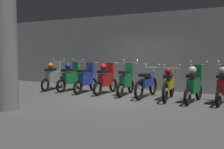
# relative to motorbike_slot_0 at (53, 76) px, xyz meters

# --- Properties ---
(ground_plane) EXTENTS (80.00, 80.00, 0.00)m
(ground_plane) POSITION_rel_motorbike_slot_0_xyz_m (3.29, -0.60, -0.57)
(ground_plane) COLOR #565451
(back_wall) EXTENTS (16.00, 0.30, 3.18)m
(back_wall) POSITION_rel_motorbike_slot_0_xyz_m (3.29, 2.07, 1.02)
(back_wall) COLOR gray
(back_wall) RESTS_ON ground
(motorbike_slot_0) EXTENTS (0.58, 1.67, 1.29)m
(motorbike_slot_0) POSITION_rel_motorbike_slot_0_xyz_m (0.00, 0.00, 0.00)
(motorbike_slot_0) COLOR black
(motorbike_slot_0) RESTS_ON ground
(motorbike_slot_1) EXTENTS (0.59, 1.68, 1.29)m
(motorbike_slot_1) POSITION_rel_motorbike_slot_0_xyz_m (0.83, 0.13, 0.00)
(motorbike_slot_1) COLOR black
(motorbike_slot_1) RESTS_ON ground
(motorbike_slot_2) EXTENTS (0.56, 1.68, 1.18)m
(motorbike_slot_2) POSITION_rel_motorbike_slot_0_xyz_m (1.64, 0.04, -0.04)
(motorbike_slot_2) COLOR black
(motorbike_slot_2) RESTS_ON ground
(motorbike_slot_3) EXTENTS (0.56, 1.68, 1.18)m
(motorbike_slot_3) POSITION_rel_motorbike_slot_0_xyz_m (2.47, 0.15, -0.00)
(motorbike_slot_3) COLOR black
(motorbike_slot_3) RESTS_ON ground
(motorbike_slot_4) EXTENTS (0.59, 1.68, 1.29)m
(motorbike_slot_4) POSITION_rel_motorbike_slot_0_xyz_m (3.28, 0.21, -0.04)
(motorbike_slot_4) COLOR black
(motorbike_slot_4) RESTS_ON ground
(motorbike_slot_5) EXTENTS (0.59, 1.95, 1.15)m
(motorbike_slot_5) POSITION_rel_motorbike_slot_0_xyz_m (4.11, 0.15, -0.08)
(motorbike_slot_5) COLOR black
(motorbike_slot_5) RESTS_ON ground
(motorbike_slot_6) EXTENTS (0.59, 1.95, 1.15)m
(motorbike_slot_6) POSITION_rel_motorbike_slot_0_xyz_m (4.92, 0.04, -0.04)
(motorbike_slot_6) COLOR black
(motorbike_slot_6) RESTS_ON ground
(motorbike_slot_7) EXTENTS (0.59, 1.68, 1.29)m
(motorbike_slot_7) POSITION_rel_motorbike_slot_0_xyz_m (5.75, -0.07, 0.00)
(motorbike_slot_7) COLOR black
(motorbike_slot_7) RESTS_ON ground
(motorbike_slot_8) EXTENTS (0.59, 1.68, 1.29)m
(motorbike_slot_8) POSITION_rel_motorbike_slot_0_xyz_m (6.57, 0.14, 0.00)
(motorbike_slot_8) COLOR black
(motorbike_slot_8) RESTS_ON ground
(support_pillar) EXTENTS (0.58, 0.58, 3.18)m
(support_pillar) POSITION_rel_motorbike_slot_0_xyz_m (1.54, -3.56, 1.02)
(support_pillar) COLOR gray
(support_pillar) RESTS_ON ground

